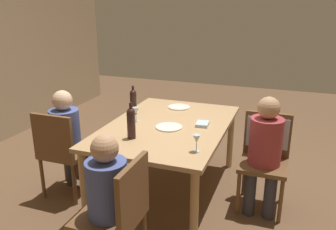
{
  "coord_description": "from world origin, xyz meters",
  "views": [
    {
      "loc": [
        -3.09,
        -1.13,
        1.94
      ],
      "look_at": [
        0.0,
        0.0,
        0.85
      ],
      "focal_mm": 37.13,
      "sensor_mm": 36.0,
      "label": 1
    }
  ],
  "objects_px": {
    "dining_table": "(168,131)",
    "dinner_plate_guest_left": "(179,107)",
    "wine_bottle_dark_red": "(133,101)",
    "wine_bottle_tall_green": "(131,122)",
    "handbag": "(89,168)",
    "chair_far_left": "(61,149)",
    "person_man_guest": "(67,134)",
    "person_woman_host": "(265,147)",
    "person_man_bearded": "(104,195)",
    "wine_glass_centre": "(197,139)",
    "wine_glass_near_left": "(136,111)",
    "chair_left_end": "(119,211)",
    "chair_near": "(266,147)",
    "dinner_plate_host": "(169,127)"
  },
  "relations": [
    {
      "from": "wine_glass_centre",
      "to": "dinner_plate_guest_left",
      "type": "bearing_deg",
      "value": 25.01
    },
    {
      "from": "chair_far_left",
      "to": "person_man_guest",
      "type": "height_order",
      "value": "person_man_guest"
    },
    {
      "from": "person_man_bearded",
      "to": "wine_glass_near_left",
      "type": "height_order",
      "value": "person_man_bearded"
    },
    {
      "from": "chair_far_left",
      "to": "chair_near",
      "type": "bearing_deg",
      "value": 17.25
    },
    {
      "from": "chair_left_end",
      "to": "chair_far_left",
      "type": "xyz_separation_m",
      "value": [
        0.76,
        1.05,
        0.0
      ]
    },
    {
      "from": "dinner_plate_host",
      "to": "chair_left_end",
      "type": "bearing_deg",
      "value": -177.72
    },
    {
      "from": "person_man_guest",
      "to": "dinner_plate_guest_left",
      "type": "bearing_deg",
      "value": 46.94
    },
    {
      "from": "chair_left_end",
      "to": "chair_far_left",
      "type": "bearing_deg",
      "value": 53.89
    },
    {
      "from": "chair_left_end",
      "to": "person_man_guest",
      "type": "distance_m",
      "value": 1.37
    },
    {
      "from": "dinner_plate_guest_left",
      "to": "person_woman_host",
      "type": "bearing_deg",
      "value": -120.48
    },
    {
      "from": "chair_far_left",
      "to": "wine_bottle_tall_green",
      "type": "bearing_deg",
      "value": 1.24
    },
    {
      "from": "person_woman_host",
      "to": "person_man_bearded",
      "type": "height_order",
      "value": "person_woman_host"
    },
    {
      "from": "chair_near",
      "to": "wine_bottle_tall_green",
      "type": "xyz_separation_m",
      "value": [
        -0.58,
        1.14,
        0.31
      ]
    },
    {
      "from": "chair_left_end",
      "to": "handbag",
      "type": "relative_size",
      "value": 3.29
    },
    {
      "from": "wine_bottle_dark_red",
      "to": "wine_glass_centre",
      "type": "bearing_deg",
      "value": -128.33
    },
    {
      "from": "dining_table",
      "to": "wine_bottle_tall_green",
      "type": "distance_m",
      "value": 0.54
    },
    {
      "from": "wine_bottle_dark_red",
      "to": "wine_glass_centre",
      "type": "distance_m",
      "value": 1.17
    },
    {
      "from": "chair_left_end",
      "to": "dinner_plate_guest_left",
      "type": "bearing_deg",
      "value": 5.17
    },
    {
      "from": "dining_table",
      "to": "person_man_guest",
      "type": "height_order",
      "value": "person_man_guest"
    },
    {
      "from": "wine_bottle_tall_green",
      "to": "wine_glass_near_left",
      "type": "xyz_separation_m",
      "value": [
        0.43,
        0.16,
        -0.05
      ]
    },
    {
      "from": "dinner_plate_guest_left",
      "to": "wine_glass_centre",
      "type": "bearing_deg",
      "value": -154.99
    },
    {
      "from": "wine_glass_near_left",
      "to": "dinner_plate_guest_left",
      "type": "height_order",
      "value": "wine_glass_near_left"
    },
    {
      "from": "dinner_plate_host",
      "to": "person_man_bearded",
      "type": "bearing_deg",
      "value": 176.65
    },
    {
      "from": "person_woman_host",
      "to": "wine_bottle_tall_green",
      "type": "xyz_separation_m",
      "value": [
        -0.43,
        1.14,
        0.25
      ]
    },
    {
      "from": "chair_far_left",
      "to": "person_woman_host",
      "type": "relative_size",
      "value": 0.82
    },
    {
      "from": "chair_left_end",
      "to": "wine_bottle_dark_red",
      "type": "height_order",
      "value": "wine_bottle_dark_red"
    },
    {
      "from": "person_woman_host",
      "to": "wine_bottle_dark_red",
      "type": "height_order",
      "value": "person_woman_host"
    },
    {
      "from": "person_woman_host",
      "to": "person_man_guest",
      "type": "height_order",
      "value": "person_woman_host"
    },
    {
      "from": "person_man_bearded",
      "to": "handbag",
      "type": "bearing_deg",
      "value": 37.87
    },
    {
      "from": "wine_bottle_tall_green",
      "to": "handbag",
      "type": "height_order",
      "value": "wine_bottle_tall_green"
    },
    {
      "from": "chair_far_left",
      "to": "wine_bottle_dark_red",
      "type": "height_order",
      "value": "wine_bottle_dark_red"
    },
    {
      "from": "dining_table",
      "to": "wine_bottle_dark_red",
      "type": "xyz_separation_m",
      "value": [
        0.19,
        0.47,
        0.22
      ]
    },
    {
      "from": "chair_far_left",
      "to": "person_man_bearded",
      "type": "relative_size",
      "value": 0.84
    },
    {
      "from": "dining_table",
      "to": "dinner_plate_guest_left",
      "type": "relative_size",
      "value": 6.74
    },
    {
      "from": "dining_table",
      "to": "dinner_plate_host",
      "type": "bearing_deg",
      "value": -154.67
    },
    {
      "from": "person_man_bearded",
      "to": "dinner_plate_host",
      "type": "height_order",
      "value": "person_man_bearded"
    },
    {
      "from": "wine_bottle_dark_red",
      "to": "person_woman_host",
      "type": "bearing_deg",
      "value": -98.51
    },
    {
      "from": "wine_bottle_dark_red",
      "to": "chair_left_end",
      "type": "bearing_deg",
      "value": -158.58
    },
    {
      "from": "dinner_plate_guest_left",
      "to": "handbag",
      "type": "xyz_separation_m",
      "value": [
        -0.62,
        0.88,
        -0.65
      ]
    },
    {
      "from": "dining_table",
      "to": "chair_near",
      "type": "xyz_separation_m",
      "value": [
        0.12,
        -0.96,
        -0.08
      ]
    },
    {
      "from": "chair_far_left",
      "to": "wine_glass_centre",
      "type": "height_order",
      "value": "chair_far_left"
    },
    {
      "from": "handbag",
      "to": "chair_left_end",
      "type": "bearing_deg",
      "value": -138.92
    },
    {
      "from": "chair_far_left",
      "to": "handbag",
      "type": "xyz_separation_m",
      "value": [
        0.44,
        0.0,
        -0.42
      ]
    },
    {
      "from": "wine_glass_near_left",
      "to": "dinner_plate_host",
      "type": "distance_m",
      "value": 0.4
    },
    {
      "from": "person_woman_host",
      "to": "chair_far_left",
      "type": "bearing_deg",
      "value": 13.09
    },
    {
      "from": "person_man_guest",
      "to": "handbag",
      "type": "xyz_separation_m",
      "value": [
        0.32,
        0.0,
        -0.53
      ]
    },
    {
      "from": "dining_table",
      "to": "handbag",
      "type": "xyz_separation_m",
      "value": [
        -0.03,
        0.96,
        -0.56
      ]
    },
    {
      "from": "chair_far_left",
      "to": "person_man_guest",
      "type": "relative_size",
      "value": 0.83
    },
    {
      "from": "wine_bottle_dark_red",
      "to": "person_man_bearded",
      "type": "bearing_deg",
      "value": -162.62
    },
    {
      "from": "chair_near",
      "to": "chair_far_left",
      "type": "distance_m",
      "value": 2.01
    }
  ]
}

